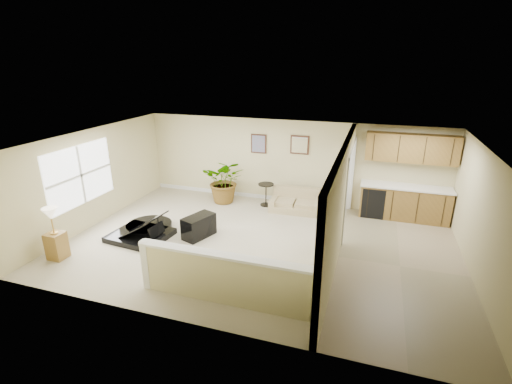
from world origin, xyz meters
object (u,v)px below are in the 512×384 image
(small_plant, at_px, (333,210))
(lamp_stand, at_px, (55,237))
(accent_table, at_px, (266,192))
(piano_bench, at_px, (199,226))
(loveseat, at_px, (296,200))
(piano, at_px, (140,216))
(palm_plant, at_px, (225,181))

(small_plant, height_order, lamp_stand, lamp_stand)
(accent_table, height_order, lamp_stand, lamp_stand)
(piano_bench, height_order, loveseat, loveseat)
(piano, distance_m, piano_bench, 1.45)
(piano, height_order, loveseat, piano)
(piano_bench, distance_m, accent_table, 2.70)
(palm_plant, bearing_deg, loveseat, 0.44)
(accent_table, bearing_deg, small_plant, -7.47)
(palm_plant, bearing_deg, accent_table, 5.08)
(loveseat, distance_m, accent_table, 0.94)
(loveseat, distance_m, palm_plant, 2.21)
(loveseat, relative_size, palm_plant, 1.04)
(lamp_stand, bearing_deg, piano, 53.62)
(accent_table, bearing_deg, palm_plant, -174.92)
(piano_bench, relative_size, lamp_stand, 0.69)
(loveseat, height_order, lamp_stand, lamp_stand)
(piano, distance_m, palm_plant, 3.00)
(accent_table, distance_m, small_plant, 2.04)
(piano, xyz_separation_m, piano_bench, (1.37, 0.39, -0.26))
(accent_table, xyz_separation_m, small_plant, (2.01, -0.26, -0.23))
(loveseat, xyz_separation_m, accent_table, (-0.93, 0.10, 0.13))
(piano_bench, bearing_deg, lamp_stand, -142.54)
(loveseat, height_order, accent_table, loveseat)
(piano, bearing_deg, accent_table, 56.34)
(small_plant, xyz_separation_m, lamp_stand, (-5.48, -4.16, 0.30))
(loveseat, relative_size, accent_table, 2.14)
(small_plant, bearing_deg, piano_bench, -143.05)
(accent_table, xyz_separation_m, palm_plant, (-1.26, -0.11, 0.24))
(piano, xyz_separation_m, palm_plant, (1.09, 2.79, 0.14))
(loveseat, distance_m, lamp_stand, 6.17)
(palm_plant, height_order, small_plant, palm_plant)
(palm_plant, distance_m, lamp_stand, 4.85)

